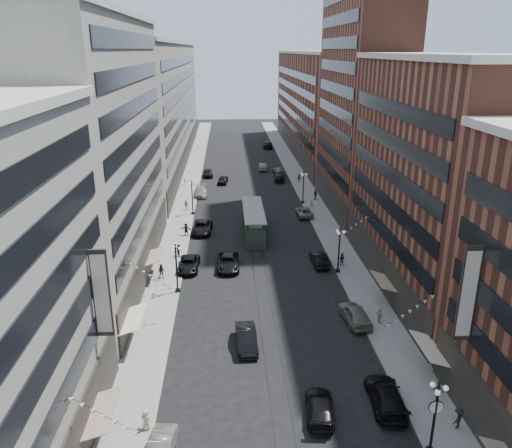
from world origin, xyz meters
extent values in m
plane|color=black|center=(0.00, 60.00, 0.00)|extent=(220.00, 220.00, 0.00)
cube|color=gray|center=(-11.00, 70.00, 0.07)|extent=(4.00, 180.00, 0.15)
cube|color=gray|center=(11.00, 70.00, 0.07)|extent=(4.00, 180.00, 0.15)
cube|color=#2D2D33|center=(-0.70, 70.00, 0.01)|extent=(0.12, 180.00, 0.02)
cube|color=#2D2D33|center=(0.70, 70.00, 0.01)|extent=(0.12, 180.00, 0.02)
cube|color=gray|center=(-17.00, 33.00, 14.00)|extent=(8.00, 36.00, 28.00)
cube|color=gray|center=(-17.00, 96.00, 13.00)|extent=(8.00, 90.00, 26.00)
cube|color=brown|center=(17.00, 28.00, 12.00)|extent=(8.00, 30.00, 24.00)
cube|color=brown|center=(17.00, 56.00, 21.00)|extent=(8.00, 26.00, 42.00)
cube|color=brown|center=(17.00, 105.00, 12.00)|extent=(8.00, 72.00, 24.00)
cylinder|color=black|center=(-9.20, 28.00, 0.30)|extent=(0.56, 0.56, 0.30)
cylinder|color=black|center=(-9.20, 28.00, 2.75)|extent=(0.18, 0.18, 5.20)
sphere|color=black|center=(-9.20, 28.00, 5.55)|extent=(0.24, 0.24, 0.24)
sphere|color=white|center=(-8.75, 28.00, 5.15)|extent=(0.36, 0.36, 0.36)
sphere|color=white|center=(-9.42, 28.39, 5.15)|extent=(0.36, 0.36, 0.36)
sphere|color=white|center=(-9.42, 27.61, 5.15)|extent=(0.36, 0.36, 0.36)
cylinder|color=black|center=(-9.20, 55.00, 0.30)|extent=(0.56, 0.56, 0.30)
cylinder|color=black|center=(-9.20, 55.00, 2.75)|extent=(0.18, 0.18, 5.20)
sphere|color=black|center=(-9.20, 55.00, 5.55)|extent=(0.24, 0.24, 0.24)
sphere|color=white|center=(-8.75, 55.00, 5.15)|extent=(0.36, 0.36, 0.36)
sphere|color=white|center=(-9.42, 55.39, 5.15)|extent=(0.36, 0.36, 0.36)
sphere|color=white|center=(-9.42, 54.61, 5.15)|extent=(0.36, 0.36, 0.36)
cylinder|color=black|center=(9.20, 4.00, 2.75)|extent=(0.18, 0.18, 5.20)
sphere|color=black|center=(9.20, 4.00, 5.55)|extent=(0.24, 0.24, 0.24)
sphere|color=white|center=(9.65, 4.00, 5.15)|extent=(0.36, 0.36, 0.36)
sphere|color=white|center=(8.97, 4.39, 5.15)|extent=(0.36, 0.36, 0.36)
sphere|color=white|center=(8.97, 3.61, 5.15)|extent=(0.36, 0.36, 0.36)
cylinder|color=white|center=(9.20, 4.00, 3.75)|extent=(0.90, 0.12, 0.90)
cylinder|color=black|center=(9.20, 32.00, 0.30)|extent=(0.56, 0.56, 0.30)
cylinder|color=black|center=(9.20, 32.00, 2.75)|extent=(0.18, 0.18, 5.20)
sphere|color=black|center=(9.20, 32.00, 5.55)|extent=(0.24, 0.24, 0.24)
sphere|color=white|center=(9.65, 32.00, 5.15)|extent=(0.36, 0.36, 0.36)
sphere|color=white|center=(8.97, 32.39, 5.15)|extent=(0.36, 0.36, 0.36)
sphere|color=white|center=(8.97, 31.61, 5.15)|extent=(0.36, 0.36, 0.36)
cylinder|color=black|center=(9.20, 60.00, 0.30)|extent=(0.56, 0.56, 0.30)
cylinder|color=black|center=(9.20, 60.00, 2.75)|extent=(0.18, 0.18, 5.20)
sphere|color=black|center=(9.20, 60.00, 5.55)|extent=(0.24, 0.24, 0.24)
sphere|color=white|center=(9.65, 60.00, 5.15)|extent=(0.36, 0.36, 0.36)
sphere|color=white|center=(8.97, 60.39, 5.15)|extent=(0.36, 0.36, 0.36)
sphere|color=white|center=(8.97, 59.61, 5.15)|extent=(0.36, 0.36, 0.36)
cube|color=#263C2A|center=(0.00, 46.13, 1.39)|extent=(2.67, 12.82, 2.78)
cube|color=gray|center=(0.00, 46.13, 3.10)|extent=(1.71, 11.75, 0.64)
cube|color=gray|center=(0.00, 46.13, 3.53)|extent=(2.88, 13.03, 0.16)
cylinder|color=black|center=(0.00, 41.33, 0.37)|extent=(2.46, 0.75, 0.75)
cylinder|color=black|center=(0.00, 50.94, 0.37)|extent=(2.46, 0.75, 0.75)
imported|color=black|center=(-8.40, 33.97, 0.72)|extent=(2.61, 5.27, 1.43)
imported|color=black|center=(7.77, 8.85, 0.83)|extent=(2.64, 5.84, 1.66)
imported|color=slate|center=(8.40, 20.80, 0.88)|extent=(2.63, 5.36, 1.76)
imported|color=black|center=(-2.20, 17.19, 0.82)|extent=(1.95, 5.04, 1.64)
imported|color=black|center=(2.70, 8.07, 0.70)|extent=(2.50, 5.04, 1.41)
imported|color=beige|center=(-9.50, 7.27, 0.92)|extent=(0.85, 0.64, 1.55)
imported|color=black|center=(-11.29, 31.43, 1.01)|extent=(0.88, 0.54, 1.73)
imported|color=black|center=(11.98, 6.14, 0.93)|extent=(1.05, 0.95, 1.56)
imported|color=#AB9D8E|center=(10.69, 20.26, 0.94)|extent=(0.74, 1.02, 1.59)
imported|color=black|center=(-7.36, 46.76, 0.80)|extent=(2.97, 5.87, 1.59)
imported|color=gray|center=(-8.40, 65.89, 0.81)|extent=(2.31, 5.58, 1.61)
imported|color=black|center=(-7.59, 80.28, 0.81)|extent=(2.14, 4.82, 1.61)
imported|color=black|center=(7.43, 34.45, 0.78)|extent=(1.83, 4.82, 1.57)
imported|color=slate|center=(8.40, 53.33, 0.70)|extent=(2.45, 5.11, 1.40)
imported|color=black|center=(6.80, 75.88, 0.70)|extent=(2.47, 4.99, 1.40)
imported|color=black|center=(-4.50, 74.42, 0.74)|extent=(2.31, 4.56, 1.49)
imported|color=slate|center=(4.14, 85.47, 0.78)|extent=(1.95, 4.82, 1.56)
imported|color=black|center=(-9.55, 45.41, 1.03)|extent=(1.69, 0.83, 1.75)
imported|color=#AFA491|center=(-10.36, 57.11, 1.03)|extent=(1.12, 0.69, 1.77)
imported|color=black|center=(10.08, 33.90, 0.92)|extent=(0.85, 0.74, 1.54)
imported|color=beige|center=(10.18, 57.08, 1.02)|extent=(0.76, 0.72, 1.75)
imported|color=black|center=(10.55, 74.18, 0.94)|extent=(1.10, 0.67, 1.59)
imported|color=black|center=(-3.72, 34.11, 0.79)|extent=(2.63, 5.69, 1.58)
imported|color=slate|center=(7.22, 81.48, 0.73)|extent=(2.48, 5.21, 1.47)
imported|color=black|center=(7.38, 111.65, 0.88)|extent=(2.91, 6.21, 1.75)
imported|color=black|center=(11.64, 61.85, 1.08)|extent=(0.93, 1.20, 1.87)
imported|color=beige|center=(-11.80, 72.92, 0.92)|extent=(0.85, 1.06, 1.54)
imported|color=black|center=(-9.89, 37.84, 0.94)|extent=(0.80, 0.87, 1.59)
camera|label=1|loc=(-3.59, -20.97, 24.94)|focal=35.00mm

